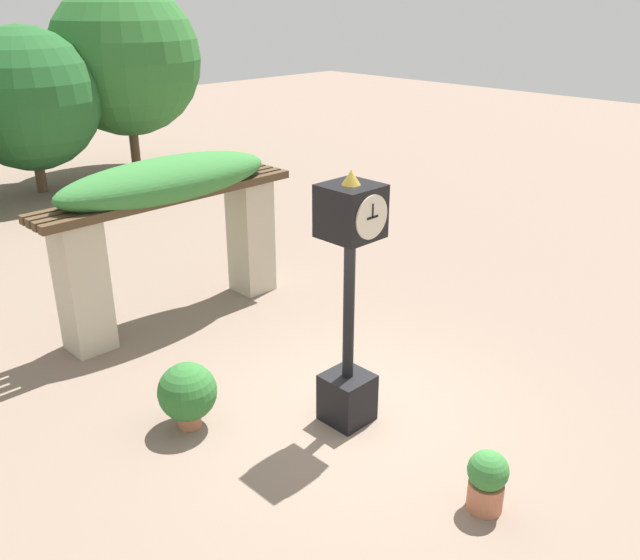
{
  "coord_description": "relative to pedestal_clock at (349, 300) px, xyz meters",
  "views": [
    {
      "loc": [
        -5.65,
        -5.12,
        5.14
      ],
      "look_at": [
        -0.18,
        0.43,
        1.82
      ],
      "focal_mm": 38.0,
      "sensor_mm": 36.0,
      "label": 1
    }
  ],
  "objects": [
    {
      "name": "ground_plane",
      "position": [
        0.18,
        0.07,
        -1.71
      ],
      "size": [
        60.0,
        60.0,
        0.0
      ],
      "primitive_type": "plane",
      "color": "#7F6B5B"
    },
    {
      "name": "pedestal_clock",
      "position": [
        0.0,
        0.0,
        0.0
      ],
      "size": [
        0.62,
        0.67,
        3.31
      ],
      "color": "black",
      "rests_on": "ground"
    },
    {
      "name": "pergola",
      "position": [
        0.18,
        4.14,
        0.24
      ],
      "size": [
        4.5,
        1.23,
        2.75
      ],
      "color": "#BCB299",
      "rests_on": "ground"
    },
    {
      "name": "potted_plant_near_left",
      "position": [
        -1.55,
        1.3,
        -1.22
      ],
      "size": [
        0.75,
        0.75,
        0.89
      ],
      "color": "#B26B4C",
      "rests_on": "ground"
    },
    {
      "name": "potted_plant_near_right",
      "position": [
        -0.15,
        -2.18,
        -1.34
      ],
      "size": [
        0.44,
        0.44,
        0.72
      ],
      "color": "#B26B4C",
      "rests_on": "ground"
    }
  ]
}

